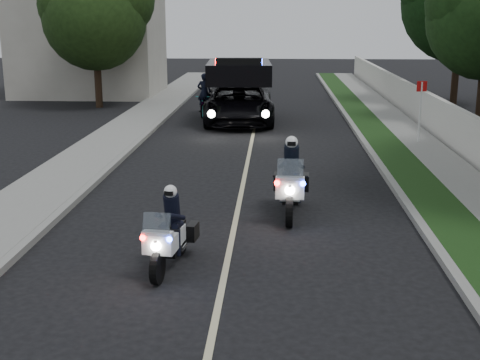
# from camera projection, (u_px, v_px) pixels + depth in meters

# --- Properties ---
(ground) EXTENTS (120.00, 120.00, 0.00)m
(ground) POSITION_uv_depth(u_px,v_px,m) (228.00, 255.00, 12.63)
(ground) COLOR black
(ground) RESTS_ON ground
(curb_right) EXTENTS (0.20, 60.00, 0.15)m
(curb_right) POSITION_uv_depth(u_px,v_px,m) (370.00, 151.00, 22.07)
(curb_right) COLOR gray
(curb_right) RESTS_ON ground
(grass_verge) EXTENTS (1.20, 60.00, 0.16)m
(grass_verge) POSITION_uv_depth(u_px,v_px,m) (390.00, 151.00, 22.03)
(grass_verge) COLOR #193814
(grass_verge) RESTS_ON ground
(sidewalk_right) EXTENTS (1.40, 60.00, 0.16)m
(sidewalk_right) POSITION_uv_depth(u_px,v_px,m) (429.00, 151.00, 21.96)
(sidewalk_right) COLOR gray
(sidewalk_right) RESTS_ON ground
(property_wall) EXTENTS (0.22, 60.00, 1.50)m
(property_wall) POSITION_uv_depth(u_px,v_px,m) (461.00, 132.00, 21.74)
(property_wall) COLOR beige
(property_wall) RESTS_ON ground
(curb_left) EXTENTS (0.20, 60.00, 0.15)m
(curb_left) POSITION_uv_depth(u_px,v_px,m) (132.00, 148.00, 22.51)
(curb_left) COLOR gray
(curb_left) RESTS_ON ground
(sidewalk_left) EXTENTS (2.00, 60.00, 0.16)m
(sidewalk_left) POSITION_uv_depth(u_px,v_px,m) (101.00, 148.00, 22.57)
(sidewalk_left) COLOR gray
(sidewalk_left) RESTS_ON ground
(building_far) EXTENTS (8.00, 6.00, 7.00)m
(building_far) POSITION_uv_depth(u_px,v_px,m) (89.00, 34.00, 37.47)
(building_far) COLOR #A8A396
(building_far) RESTS_ON ground
(lane_marking) EXTENTS (0.12, 50.00, 0.01)m
(lane_marking) POSITION_uv_depth(u_px,v_px,m) (250.00, 151.00, 22.31)
(lane_marking) COLOR #BFB78C
(lane_marking) RESTS_ON ground
(police_moto_left) EXTENTS (0.86, 1.89, 1.55)m
(police_moto_left) POSITION_uv_depth(u_px,v_px,m) (171.00, 267.00, 12.04)
(police_moto_left) COLOR silver
(police_moto_left) RESTS_ON ground
(police_moto_right) EXTENTS (0.85, 2.21, 1.85)m
(police_moto_right) POSITION_uv_depth(u_px,v_px,m) (290.00, 214.00, 15.25)
(police_moto_right) COLOR silver
(police_moto_right) RESTS_ON ground
(police_suv) EXTENTS (3.24, 6.45, 3.06)m
(police_suv) POSITION_uv_depth(u_px,v_px,m) (239.00, 122.00, 28.45)
(police_suv) COLOR black
(police_suv) RESTS_ON ground
(bicycle) EXTENTS (0.74, 1.92, 0.99)m
(bicycle) POSITION_uv_depth(u_px,v_px,m) (205.00, 116.00, 30.14)
(bicycle) COLOR black
(bicycle) RESTS_ON ground
(cyclist) EXTENTS (0.66, 0.45, 1.79)m
(cyclist) POSITION_uv_depth(u_px,v_px,m) (205.00, 116.00, 30.14)
(cyclist) COLOR black
(cyclist) RESTS_ON ground
(sign_post) EXTENTS (0.42, 0.42, 2.39)m
(sign_post) POSITION_uv_depth(u_px,v_px,m) (418.00, 146.00, 23.27)
(sign_post) COLOR red
(sign_post) RESTS_ON ground
(tree_right_d) EXTENTS (6.82, 6.82, 8.57)m
(tree_right_d) POSITION_uv_depth(u_px,v_px,m) (479.00, 123.00, 28.19)
(tree_right_d) COLOR #193812
(tree_right_d) RESTS_ON ground
(tree_right_e) EXTENTS (6.86, 6.86, 10.02)m
(tree_right_e) POSITION_uv_depth(u_px,v_px,m) (453.00, 105.00, 33.89)
(tree_right_e) COLOR black
(tree_right_e) RESTS_ON ground
(tree_left_near) EXTENTS (6.14, 6.14, 8.60)m
(tree_left_near) POSITION_uv_depth(u_px,v_px,m) (100.00, 107.00, 33.11)
(tree_left_near) COLOR #1F3B13
(tree_left_near) RESTS_ON ground
(tree_left_far) EXTENTS (7.02, 7.02, 9.52)m
(tree_left_far) POSITION_uv_depth(u_px,v_px,m) (106.00, 92.00, 39.64)
(tree_left_far) COLOR black
(tree_left_far) RESTS_ON ground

